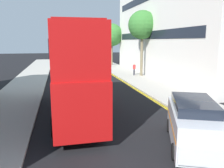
% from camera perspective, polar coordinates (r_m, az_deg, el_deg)
% --- Properties ---
extents(sidewalk_right, '(4.00, 80.00, 0.14)m').
position_cam_1_polar(sidewalk_right, '(22.51, 12.07, -1.37)').
color(sidewalk_right, '#ADA89E').
rests_on(sidewalk_right, ground).
extents(sidewalk_left, '(4.00, 80.00, 0.14)m').
position_cam_1_polar(sidewalk_left, '(20.72, -22.61, -3.02)').
color(sidewalk_left, '#ADA89E').
rests_on(sidewalk_left, ground).
extents(kerb_line_outer, '(0.10, 56.00, 0.01)m').
position_cam_1_polar(kerb_line_outer, '(19.91, 9.02, -3.04)').
color(kerb_line_outer, yellow).
rests_on(kerb_line_outer, ground).
extents(kerb_line_inner, '(0.10, 56.00, 0.01)m').
position_cam_1_polar(kerb_line_inner, '(19.85, 8.59, -3.07)').
color(kerb_line_inner, yellow).
rests_on(kerb_line_inner, ground).
extents(double_decker_bus_away, '(2.84, 10.82, 5.64)m').
position_cam_1_polar(double_decker_bus_away, '(14.50, -9.54, 3.98)').
color(double_decker_bus_away, '#B20F0F').
rests_on(double_decker_bus_away, ground).
extents(taxi_minivan, '(3.59, 5.16, 2.12)m').
position_cam_1_polar(taxi_minivan, '(10.88, 19.80, -9.40)').
color(taxi_minivan, silver).
rests_on(taxi_minivan, ground).
extents(pedestrian_far, '(0.34, 0.22, 1.62)m').
position_cam_1_polar(pedestrian_far, '(30.89, 5.59, 3.78)').
color(pedestrian_far, '#2D2D38').
rests_on(pedestrian_far, sidewalk_right).
extents(street_tree_near, '(4.27, 4.27, 7.84)m').
position_cam_1_polar(street_tree_near, '(43.91, -0.10, 12.19)').
color(street_tree_near, '#6B6047').
rests_on(street_tree_near, sidewalk_right).
extents(street_tree_mid, '(3.67, 3.67, 8.46)m').
position_cam_1_polar(street_tree_mid, '(30.44, 7.63, 14.42)').
color(street_tree_mid, '#6B6047').
rests_on(street_tree_mid, sidewalk_right).
extents(townhouse_terrace_right, '(10.08, 28.00, 14.33)m').
position_cam_1_polar(townhouse_terrace_right, '(33.10, 17.31, 14.54)').
color(townhouse_terrace_right, silver).
rests_on(townhouse_terrace_right, ground).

